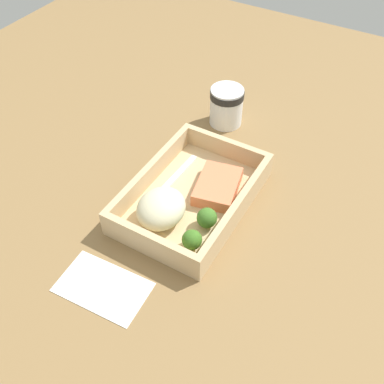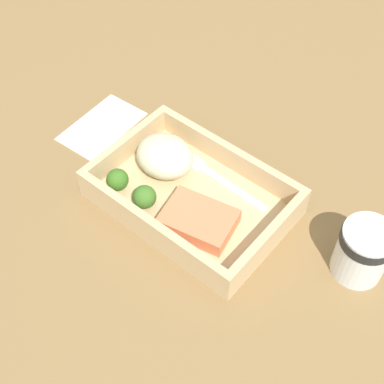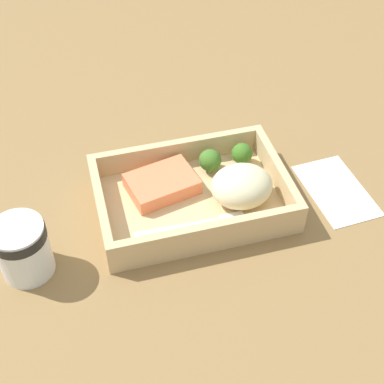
% 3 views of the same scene
% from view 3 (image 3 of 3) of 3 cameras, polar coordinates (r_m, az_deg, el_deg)
% --- Properties ---
extents(ground_plane, '(1.60, 1.60, 0.02)m').
position_cam_3_polar(ground_plane, '(0.80, 0.00, -1.86)').
color(ground_plane, olive).
extents(takeout_tray, '(0.28, 0.19, 0.01)m').
position_cam_3_polar(takeout_tray, '(0.79, 0.00, -1.07)').
color(takeout_tray, tan).
rests_on(takeout_tray, ground_plane).
extents(tray_rim, '(0.28, 0.19, 0.04)m').
position_cam_3_polar(tray_rim, '(0.77, 0.00, 0.24)').
color(tray_rim, tan).
rests_on(tray_rim, takeout_tray).
extents(salmon_fillet, '(0.11, 0.09, 0.02)m').
position_cam_3_polar(salmon_fillet, '(0.79, -3.22, 0.88)').
color(salmon_fillet, '#EF7C51').
rests_on(salmon_fillet, takeout_tray).
extents(mashed_potatoes, '(0.09, 0.08, 0.06)m').
position_cam_3_polar(mashed_potatoes, '(0.77, 5.32, 0.63)').
color(mashed_potatoes, beige).
rests_on(mashed_potatoes, takeout_tray).
extents(broccoli_floret_1, '(0.03, 0.03, 0.04)m').
position_cam_3_polar(broccoli_floret_1, '(0.83, 5.34, 4.08)').
color(broccoli_floret_1, '#819854').
rests_on(broccoli_floret_1, takeout_tray).
extents(broccoli_floret_2, '(0.03, 0.03, 0.04)m').
position_cam_3_polar(broccoli_floret_2, '(0.82, 1.94, 3.37)').
color(broccoli_floret_2, '#7D9856').
rests_on(broccoli_floret_2, takeout_tray).
extents(fork, '(0.16, 0.02, 0.00)m').
position_cam_3_polar(fork, '(0.75, 0.61, -3.59)').
color(fork, white).
rests_on(fork, takeout_tray).
extents(paper_cup, '(0.07, 0.07, 0.08)m').
position_cam_3_polar(paper_cup, '(0.72, -17.68, -5.60)').
color(paper_cup, white).
rests_on(paper_cup, ground_plane).
extents(receipt_slip, '(0.09, 0.14, 0.00)m').
position_cam_3_polar(receipt_slip, '(0.84, 15.14, 0.21)').
color(receipt_slip, white).
rests_on(receipt_slip, ground_plane).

